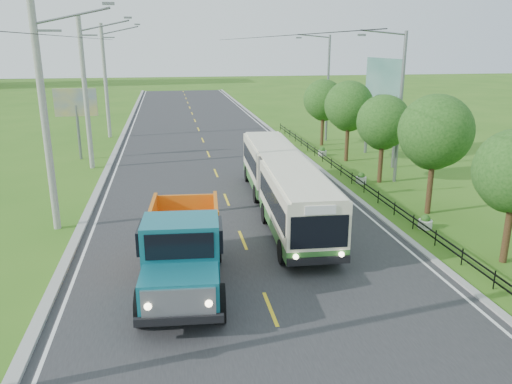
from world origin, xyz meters
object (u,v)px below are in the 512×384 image
object	(u,v)px
dump_truck	(183,244)
billboard_right	(383,86)
pole_mid	(86,93)
planter_far	(322,152)
pole_far	(106,81)
tree_back	(323,102)
tree_third	(435,135)
streetlight_far	(326,84)
streetlight_mid	(398,102)
billboard_left	(76,107)
planter_mid	(361,179)
pole_near	(45,119)
tree_fifth	(349,108)
tree_fourth	(383,124)
planter_near	(425,223)
bus	(283,180)

from	to	relation	value
dump_truck	billboard_right	bearing A→B (deg)	54.53
pole_mid	planter_far	xyz separation A→B (m)	(16.86, 1.00, -4.81)
pole_far	tree_back	world-z (taller)	pole_far
tree_back	planter_far	world-z (taller)	tree_back
tree_third	streetlight_far	bearing A→B (deg)	87.73
planter_far	dump_truck	distance (m)	22.98
tree_back	streetlight_far	xyz separation A→B (m)	(0.79, 1.86, 1.25)
tree_back	streetlight_mid	xyz separation A→B (m)	(0.79, -12.14, 1.25)
planter_far	billboard_left	xyz separation A→B (m)	(-18.10, 2.00, 3.58)
billboard_left	planter_far	bearing A→B (deg)	-6.31
tree_third	streetlight_mid	bearing A→B (deg)	82.36
billboard_left	billboard_right	size ratio (longest dim) A/B	0.71
pole_mid	dump_truck	world-z (taller)	pole_mid
dump_truck	streetlight_far	bearing A→B (deg)	67.19
planter_mid	dump_truck	size ratio (longest dim) A/B	0.10
pole_mid	billboard_right	size ratio (longest dim) A/B	1.37
pole_near	tree_fifth	distance (m)	21.31
streetlight_mid	planter_far	distance (m)	9.46
streetlight_far	billboard_right	xyz separation A→B (m)	(1.66, -8.00, 0.44)
billboard_right	pole_near	bearing A→B (deg)	-151.86
tree_fourth	planter_mid	world-z (taller)	tree_fourth
tree_back	planter_near	bearing A→B (deg)	-93.57
billboard_left	bus	xyz separation A→B (m)	(12.03, -14.67, -2.16)
streetlight_far	dump_truck	bearing A→B (deg)	-117.15
tree_back	pole_mid	bearing A→B (deg)	-164.16
streetlight_mid	planter_mid	distance (m)	5.05
streetlight_far	billboard_left	xyz separation A→B (m)	(-20.14, -4.00, -1.04)
planter_mid	billboard_right	xyz separation A→B (m)	(3.70, 6.00, 5.06)
planter_near	planter_far	bearing A→B (deg)	90.00
billboard_left	dump_truck	world-z (taller)	billboard_left
billboard_left	streetlight_far	bearing A→B (deg)	11.23
pole_near	billboard_right	distance (m)	23.32
tree_fourth	planter_near	world-z (taller)	tree_fourth
tree_third	bus	size ratio (longest dim) A/B	0.40
billboard_right	bus	world-z (taller)	billboard_right
billboard_left	streetlight_mid	bearing A→B (deg)	-26.40
tree_third	tree_fifth	size ratio (longest dim) A/B	1.03
tree_fifth	streetlight_mid	bearing A→B (deg)	-82.71
streetlight_far	streetlight_mid	bearing A→B (deg)	-90.00
streetlight_far	dump_truck	xyz separation A→B (m)	(-13.32, -25.97, -3.27)
pole_mid	billboard_left	xyz separation A→B (m)	(-1.24, 3.00, -1.23)
tree_fifth	bus	size ratio (longest dim) A/B	0.39
pole_far	tree_third	world-z (taller)	pole_far
tree_fourth	dump_truck	distance (m)	17.54
tree_third	streetlight_far	distance (m)	19.90
billboard_left	tree_fourth	bearing A→B (deg)	-26.99
pole_mid	dump_truck	bearing A→B (deg)	-73.60
tree_back	streetlight_far	world-z (taller)	streetlight_far
planter_far	billboard_left	world-z (taller)	billboard_left
tree_fifth	planter_mid	bearing A→B (deg)	-101.56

